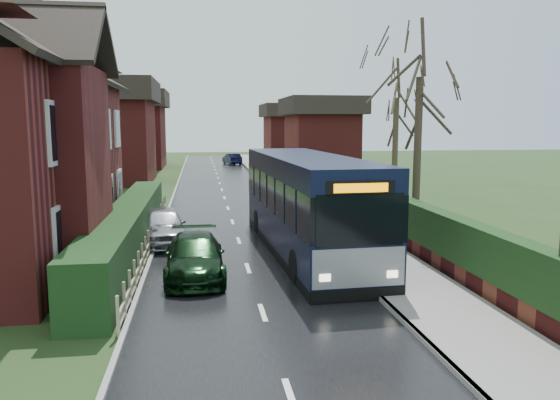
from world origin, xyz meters
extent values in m
plane|color=#2A411C|center=(0.00, 0.00, 0.00)|extent=(140.00, 140.00, 0.00)
cube|color=black|center=(0.00, 10.00, 0.01)|extent=(6.00, 100.00, 0.02)
cube|color=slate|center=(4.25, 10.00, 0.07)|extent=(2.50, 100.00, 0.14)
cube|color=gray|center=(3.05, 10.00, 0.07)|extent=(0.12, 100.00, 0.14)
cube|color=gray|center=(-3.05, 10.00, 0.05)|extent=(0.12, 100.00, 0.10)
cube|color=black|center=(-3.90, 5.00, 0.80)|extent=(1.20, 16.00, 1.60)
cube|color=maroon|center=(5.80, 10.00, 0.30)|extent=(0.30, 50.00, 0.60)
cube|color=black|center=(5.80, 10.00, 1.20)|extent=(0.60, 50.00, 1.20)
cube|color=maroon|center=(-5.50, 2.00, 3.00)|extent=(2.50, 4.00, 6.00)
cube|color=brown|center=(-8.00, 9.00, 9.20)|extent=(0.90, 1.40, 2.20)
cube|color=silver|center=(-4.95, 0.00, 1.60)|extent=(0.08, 1.20, 1.60)
cube|color=black|center=(-4.92, 0.00, 1.60)|extent=(0.03, 0.95, 1.35)
cube|color=silver|center=(-4.95, 0.00, 4.20)|extent=(0.08, 1.20, 1.60)
cube|color=black|center=(-4.92, 0.00, 4.20)|extent=(0.03, 0.95, 1.35)
cube|color=silver|center=(-4.95, 4.00, 1.60)|extent=(0.08, 1.20, 1.60)
cube|color=black|center=(-4.92, 4.00, 1.60)|extent=(0.03, 0.95, 1.35)
cube|color=silver|center=(-4.95, 4.00, 4.20)|extent=(0.08, 1.20, 1.60)
cube|color=black|center=(-4.92, 4.00, 4.20)|extent=(0.03, 0.95, 1.35)
cube|color=silver|center=(-4.95, 8.00, 1.60)|extent=(0.08, 1.20, 1.60)
cube|color=black|center=(-4.92, 8.00, 1.60)|extent=(0.03, 0.95, 1.35)
cube|color=silver|center=(-4.95, 8.00, 4.20)|extent=(0.08, 1.20, 1.60)
cube|color=black|center=(-4.92, 8.00, 4.20)|extent=(0.03, 0.95, 1.35)
cube|color=silver|center=(-4.95, 10.50, 1.60)|extent=(0.08, 1.20, 1.60)
cube|color=black|center=(-4.92, 10.50, 1.60)|extent=(0.03, 0.95, 1.35)
cube|color=silver|center=(-4.95, 10.50, 4.20)|extent=(0.08, 1.20, 1.60)
cube|color=black|center=(-4.92, 10.50, 4.20)|extent=(0.03, 0.95, 1.35)
cube|color=black|center=(2.20, 3.89, 0.92)|extent=(2.99, 11.08, 1.14)
cube|color=black|center=(2.20, 3.89, 2.09)|extent=(3.01, 11.09, 1.20)
cube|color=black|center=(2.20, 3.89, 3.02)|extent=(2.99, 11.08, 0.66)
cube|color=black|center=(2.20, 3.89, 0.17)|extent=(2.99, 11.08, 0.35)
cube|color=gray|center=(2.45, -1.55, 0.90)|extent=(2.40, 0.23, 1.00)
cube|color=black|center=(2.45, -1.58, 2.10)|extent=(2.25, 0.18, 1.30)
cube|color=black|center=(2.45, -1.58, 2.90)|extent=(1.75, 0.16, 0.35)
cube|color=#FF8C00|center=(2.45, -1.62, 2.90)|extent=(1.37, 0.10, 0.22)
cube|color=black|center=(2.45, -1.56, 0.22)|extent=(2.45, 0.25, 0.30)
cube|color=#FFF2CC|center=(1.58, -1.65, 0.70)|extent=(0.28, 0.06, 0.18)
cube|color=#FFF2CC|center=(3.32, -1.57, 0.70)|extent=(0.28, 0.06, 0.18)
cylinder|color=black|center=(1.23, 0.32, 0.48)|extent=(0.32, 0.97, 0.96)
cylinder|color=black|center=(3.49, 0.43, 0.48)|extent=(0.32, 0.97, 0.96)
cylinder|color=black|center=(0.91, 7.35, 0.48)|extent=(0.32, 0.97, 0.96)
cylinder|color=black|center=(3.17, 7.45, 0.48)|extent=(0.32, 0.97, 0.96)
imported|color=#B4B4B9|center=(-2.80, 6.00, 0.68)|extent=(2.06, 4.14, 1.36)
imported|color=black|center=(-1.60, 1.36, 0.60)|extent=(1.75, 4.18, 1.21)
imported|color=black|center=(2.00, 44.50, 0.60)|extent=(2.03, 3.82, 1.20)
cylinder|color=slate|center=(4.00, 3.37, 1.44)|extent=(0.08, 0.08, 2.87)
cube|color=white|center=(4.00, 3.37, 2.67)|extent=(0.15, 0.43, 0.33)
cube|color=white|center=(4.00, 3.37, 2.26)|extent=(0.13, 0.39, 0.29)
cylinder|color=#35291F|center=(7.00, 6.00, 3.09)|extent=(0.30, 0.30, 6.19)
cylinder|color=#3B3023|center=(9.00, 13.91, 2.89)|extent=(0.31, 0.31, 5.78)
cylinder|color=#3A2B22|center=(-9.61, 10.57, 3.11)|extent=(0.28, 0.28, 6.21)
camera|label=1|loc=(-1.38, -14.28, 4.45)|focal=35.00mm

